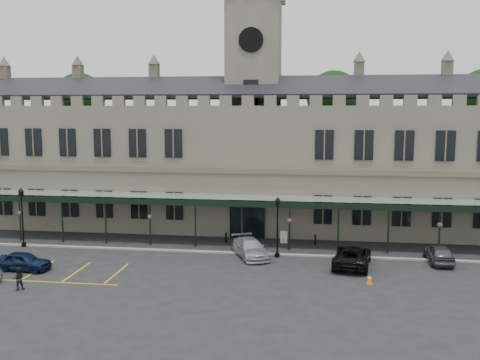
# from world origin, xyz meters

# --- Properties ---
(ground) EXTENTS (140.00, 140.00, 0.00)m
(ground) POSITION_xyz_m (0.00, 0.00, 0.00)
(ground) COLOR black
(station_building) EXTENTS (60.00, 10.36, 17.30)m
(station_building) POSITION_xyz_m (0.00, 15.91, 6.47)
(station_building) COLOR #605D50
(station_building) RESTS_ON ground
(clock_tower) EXTENTS (5.60, 5.60, 24.80)m
(clock_tower) POSITION_xyz_m (0.00, 16.00, 13.11)
(clock_tower) COLOR #605D50
(clock_tower) RESTS_ON ground
(canopy) EXTENTS (50.00, 4.10, 4.30)m
(canopy) POSITION_xyz_m (0.00, 7.46, 2.40)
(canopy) COLOR #8C9E93
(canopy) RESTS_ON ground
(kerb) EXTENTS (60.00, 0.40, 0.12)m
(kerb) POSITION_xyz_m (0.00, 5.50, 0.06)
(kerb) COLOR gray
(kerb) RESTS_ON ground
(parking_markings) EXTENTS (16.00, 6.00, 0.01)m
(parking_markings) POSITION_xyz_m (-14.00, -1.50, 0.00)
(parking_markings) COLOR gold
(parking_markings) RESTS_ON ground
(tree_behind_left) EXTENTS (6.00, 6.00, 16.00)m
(tree_behind_left) POSITION_xyz_m (-22.00, 25.00, 12.81)
(tree_behind_left) COLOR #332314
(tree_behind_left) RESTS_ON ground
(tree_behind_mid) EXTENTS (6.00, 6.00, 16.00)m
(tree_behind_mid) POSITION_xyz_m (8.00, 25.00, 12.81)
(tree_behind_mid) COLOR #332314
(tree_behind_mid) RESTS_ON ground
(lamp_post_left) EXTENTS (0.48, 0.48, 5.11)m
(lamp_post_left) POSITION_xyz_m (-18.62, 5.24, 3.03)
(lamp_post_left) COLOR black
(lamp_post_left) RESTS_ON ground
(lamp_post_mid) EXTENTS (0.46, 0.46, 4.88)m
(lamp_post_mid) POSITION_xyz_m (3.14, 4.91, 2.89)
(lamp_post_mid) COLOR black
(lamp_post_mid) RESTS_ON ground
(traffic_cone) EXTENTS (0.41, 0.41, 0.66)m
(traffic_cone) POSITION_xyz_m (9.74, -0.87, 0.32)
(traffic_cone) COLOR orange
(traffic_cone) RESTS_ON ground
(sign_board) EXTENTS (0.64, 0.05, 1.09)m
(sign_board) POSITION_xyz_m (3.41, 9.42, 0.53)
(sign_board) COLOR black
(sign_board) RESTS_ON ground
(bollard_left) EXTENTS (0.16, 0.16, 0.91)m
(bollard_left) POSITION_xyz_m (-1.65, 8.91, 0.46)
(bollard_left) COLOR black
(bollard_left) RESTS_ON ground
(bollard_right) EXTENTS (0.16, 0.16, 0.88)m
(bollard_right) POSITION_xyz_m (6.16, 9.30, 0.44)
(bollard_right) COLOR black
(bollard_right) RESTS_ON ground
(car_left_a) EXTENTS (4.09, 1.83, 1.37)m
(car_left_a) POSITION_xyz_m (-15.00, -1.13, 0.68)
(car_left_a) COLOR #0B1834
(car_left_a) RESTS_ON ground
(car_taxi) EXTENTS (3.90, 5.35, 1.44)m
(car_taxi) POSITION_xyz_m (1.00, 4.68, 0.72)
(car_taxi) COLOR #A7AAAF
(car_taxi) RESTS_ON ground
(car_van) EXTENTS (3.36, 5.87, 1.54)m
(car_van) POSITION_xyz_m (8.88, 3.22, 0.77)
(car_van) COLOR black
(car_van) RESTS_ON ground
(car_right_a) EXTENTS (1.72, 4.24, 1.44)m
(car_right_a) POSITION_xyz_m (15.54, 5.02, 0.72)
(car_right_a) COLOR #3D4046
(car_right_a) RESTS_ON ground
(person_b) EXTENTS (0.93, 0.88, 1.52)m
(person_b) POSITION_xyz_m (-13.04, -5.16, 0.76)
(person_b) COLOR black
(person_b) RESTS_ON ground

